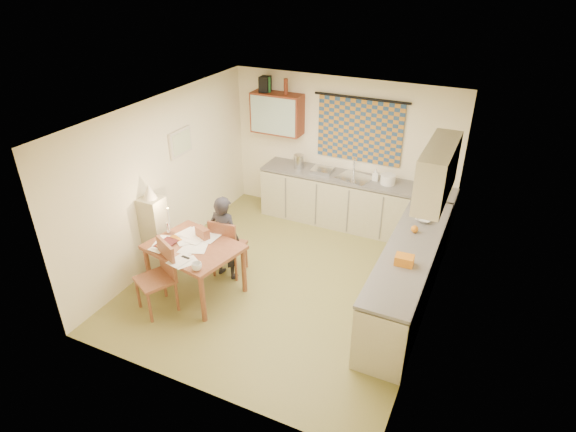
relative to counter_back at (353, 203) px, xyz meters
The scene contains 44 objects.
floor 2.04m from the counter_back, 100.66° to the right, with size 4.00×4.50×0.02m, color olive.
ceiling 2.86m from the counter_back, 100.66° to the right, with size 4.00×4.50×0.02m, color white.
wall_back 0.93m from the counter_back, 139.82° to the left, with size 4.00×0.02×2.50m, color #F7EBC2.
wall_front 4.30m from the counter_back, 94.98° to the right, with size 4.00×0.02×2.50m, color #F7EBC2.
wall_left 3.18m from the counter_back, 140.64° to the right, with size 0.02×4.50×2.50m, color #F7EBC2.
wall_right 2.67m from the counter_back, 49.89° to the right, with size 0.02×4.50×2.50m, color #F7EBC2.
window_blind 1.23m from the counter_back, 103.97° to the left, with size 1.45×0.03×1.05m, color navy.
curtain_rod 1.77m from the counter_back, 105.03° to the left, with size 0.04×0.04×1.60m, color black.
wall_cabinet 2.03m from the counter_back, behind, with size 0.90×0.34×0.70m, color #5F2313.
wall_cabinet_glass 2.03m from the counter_back, behind, with size 0.84×0.02×0.64m, color #99B2A5.
upper_cabinet_right 2.46m from the counter_back, 43.74° to the right, with size 0.34×1.30×0.70m, color tan.
framed_print 3.07m from the counter_back, 146.45° to the right, with size 0.04×0.50×0.40m, color beige.
print_canvas 3.05m from the counter_back, 146.16° to the right, with size 0.01×0.42×0.32m, color white.
counter_back is the anchor object (origin of this frame).
counter_right 2.19m from the counter_back, 52.43° to the right, with size 0.62×2.95×0.92m.
stove 3.03m from the counter_back, 63.95° to the right, with size 0.58×0.58×0.90m.
sink 0.43m from the counter_back, behind, with size 0.55×0.45×0.10m, color silver.
tap 0.64m from the counter_back, 115.61° to the left, with size 0.03×0.03×0.28m, color silver.
dish_rack 0.78m from the counter_back, behind, with size 0.35×0.30×0.06m, color silver.
kettle 1.19m from the counter_back, behind, with size 0.18×0.18×0.24m, color silver.
mixing_bowl 0.78m from the counter_back, ahead, with size 0.24×0.24×0.16m, color white.
soap_bottle 0.66m from the counter_back, ahead, with size 0.09×0.10×0.21m, color white.
bowl 1.74m from the counter_back, 37.14° to the right, with size 0.26×0.26×0.06m, color white.
orange_bag 2.62m from the counter_back, 58.74° to the right, with size 0.22×0.16×0.12m, color orange.
fruit_orange 1.95m from the counter_back, 47.00° to the right, with size 0.10×0.10×0.10m, color orange.
speaker 2.53m from the counter_back, behind, with size 0.16×0.20×0.26m, color black.
bottle_green 2.48m from the counter_back, behind, with size 0.07×0.07×0.26m, color #195926.
bottle_brown 2.28m from the counter_back, behind, with size 0.07×0.07×0.26m, color #5F2313.
dining_table 3.05m from the counter_back, 117.17° to the right, with size 1.36×1.14×0.75m.
chair_far 2.46m from the counter_back, 119.60° to the right, with size 0.46×0.46×0.94m.
chair_near 3.64m from the counter_back, 116.59° to the right, with size 0.60×0.60×0.98m.
person 2.53m from the counter_back, 118.88° to the right, with size 0.50×0.34×1.30m, color black.
shelf_stand 3.35m from the counter_back, 131.23° to the right, with size 0.32×0.30×1.21m, color tan.
lampshade 3.46m from the counter_back, 131.23° to the right, with size 0.20×0.20×0.22m, color beige.
letter_rack 2.87m from the counter_back, 119.25° to the right, with size 0.22×0.10×0.16m, color brown.
mug 3.34m from the counter_back, 107.92° to the right, with size 0.17×0.17×0.10m, color white.
magazine 3.41m from the counter_back, 123.17° to the right, with size 0.23×0.30×0.03m, color maroon.
book 3.29m from the counter_back, 124.01° to the right, with size 0.28×0.32×0.02m, color orange.
orange_box 3.45m from the counter_back, 120.47° to the right, with size 0.12×0.08×0.04m, color orange.
eyeglasses 3.30m from the counter_back, 113.47° to the right, with size 0.13×0.04×0.02m, color black.
candle_holder 3.23m from the counter_back, 126.26° to the right, with size 0.06×0.06×0.18m, color silver.
candle 3.24m from the counter_back, 126.03° to the right, with size 0.02×0.02×0.22m, color white.
candle_flame 3.26m from the counter_back, 125.61° to the right, with size 0.02×0.02×0.02m, color #FFCC66.
papers 3.15m from the counter_back, 118.99° to the right, with size 0.88×0.98×0.02m.
Camera 1 is at (2.48, -5.22, 4.23)m, focal length 30.00 mm.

